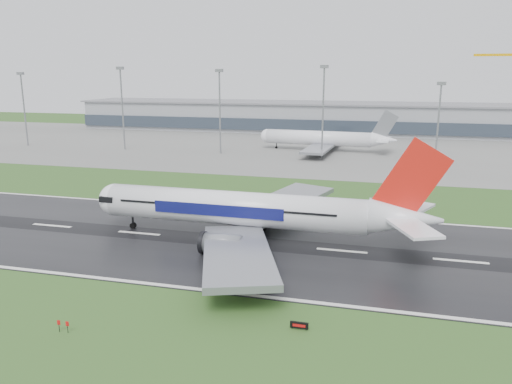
# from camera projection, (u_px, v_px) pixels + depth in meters

# --- Properties ---
(ground) EXTENTS (520.00, 520.00, 0.00)m
(ground) POSITION_uv_depth(u_px,v_px,m) (139.00, 234.00, 98.96)
(ground) COLOR #284D1C
(ground) RESTS_ON ground
(runway) EXTENTS (400.00, 45.00, 0.10)m
(runway) POSITION_uv_depth(u_px,v_px,m) (139.00, 233.00, 98.95)
(runway) COLOR black
(runway) RESTS_ON ground
(apron) EXTENTS (400.00, 130.00, 0.08)m
(apron) POSITION_uv_depth(u_px,v_px,m) (275.00, 146.00, 216.59)
(apron) COLOR slate
(apron) RESTS_ON ground
(terminal) EXTENTS (240.00, 36.00, 15.00)m
(terminal) POSITION_uv_depth(u_px,v_px,m) (298.00, 117.00, 271.32)
(terminal) COLOR gray
(terminal) RESTS_ON ground
(main_airliner) EXTENTS (67.07, 63.93, 19.64)m
(main_airliner) POSITION_uv_depth(u_px,v_px,m) (257.00, 189.00, 93.12)
(main_airliner) COLOR white
(main_airliner) RESTS_ON runway
(parked_airliner) EXTENTS (60.18, 56.56, 16.59)m
(parked_airliner) POSITION_uv_depth(u_px,v_px,m) (324.00, 131.00, 201.55)
(parked_airliner) COLOR white
(parked_airliner) RESTS_ON apron
(runway_sign) EXTENTS (2.26, 1.01, 1.04)m
(runway_sign) POSITION_uv_depth(u_px,v_px,m) (299.00, 326.00, 61.86)
(runway_sign) COLOR black
(runway_sign) RESTS_ON ground
(floodmast_0) EXTENTS (0.64, 0.64, 30.30)m
(floodmast_0) POSITION_uv_depth(u_px,v_px,m) (24.00, 111.00, 215.40)
(floodmast_0) COLOR gray
(floodmast_0) RESTS_ON ground
(floodmast_1) EXTENTS (0.64, 0.64, 32.40)m
(floodmast_1) POSITION_uv_depth(u_px,v_px,m) (123.00, 110.00, 203.59)
(floodmast_1) COLOR gray
(floodmast_1) RESTS_ON ground
(floodmast_2) EXTENTS (0.64, 0.64, 31.42)m
(floodmast_2) POSITION_uv_depth(u_px,v_px,m) (220.00, 114.00, 193.43)
(floodmast_2) COLOR gray
(floodmast_2) RESTS_ON ground
(floodmast_3) EXTENTS (0.64, 0.64, 32.74)m
(floodmast_3) POSITION_uv_depth(u_px,v_px,m) (323.00, 114.00, 183.47)
(floodmast_3) COLOR gray
(floodmast_3) RESTS_ON ground
(floodmast_4) EXTENTS (0.64, 0.64, 27.00)m
(floodmast_4) POSITION_uv_depth(u_px,v_px,m) (438.00, 125.00, 174.24)
(floodmast_4) COLOR gray
(floodmast_4) RESTS_ON ground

